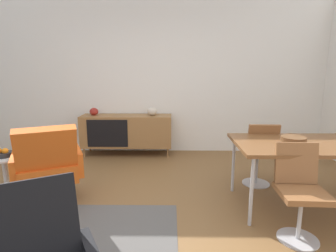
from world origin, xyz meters
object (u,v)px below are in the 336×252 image
Objects in this scene: dining_table at (310,147)px; wooden_bowl_on_table at (294,139)px; vase_sculptural_dark at (94,112)px; fruit_bowl at (3,154)px; vase_cobalt at (152,111)px; dining_chair_back_left at (259,152)px; side_table_round at (5,173)px; dining_chair_front_left at (300,188)px; lounge_chair_red at (48,165)px; sideboard at (127,131)px.

dining_table is 6.15× the size of wooden_bowl_on_table.
vase_sculptural_dark is 3.46m from dining_table.
fruit_bowl is at bearing 177.45° from dining_table.
vase_cobalt is at bearing 47.53° from fruit_bowl.
vase_cobalt is at bearing 131.14° from wooden_bowl_on_table.
fruit_bowl is (-3.10, -0.41, 0.09)m from dining_chair_back_left.
side_table_round is 2.60× the size of fruit_bowl.
vase_sculptural_dark is (-1.04, 0.00, -0.01)m from vase_cobalt.
dining_chair_front_left is at bearing -59.10° from vase_cobalt.
vase_sculptural_dark and dining_chair_front_left have the same top height.
fruit_bowl is at bearing 167.08° from lounge_chair_red.
vase_sculptural_dark is 0.76× the size of fruit_bowl.
dining_table is 3.47m from side_table_round.
lounge_chair_red is (-2.70, -0.00, -0.30)m from wooden_bowl_on_table.
dining_chair_back_left is 0.90× the size of lounge_chair_red.
dining_table is at bearing -33.78° from vase_sculptural_dark.
sideboard reaches higher than side_table_round.
sideboard is 0.59m from vase_cobalt.
vase_cobalt reaches higher than vase_sculptural_dark.
wooden_bowl_on_table is at bearing 172.61° from dining_table.
dining_chair_front_left reaches higher than sideboard.
lounge_chair_red is at bearing -118.61° from vase_cobalt.
dining_table is 3.08× the size of side_table_round.
lounge_chair_red is (-2.52, -0.54, -0.00)m from dining_chair_back_left.
sideboard is 3.01m from dining_table.
dining_chair_front_left is at bearing -12.93° from fruit_bowl.
dining_chair_front_left is 3.19m from side_table_round.
sideboard is 1.87× the size of dining_chair_front_left.
vase_cobalt is (0.47, 0.00, 0.35)m from sideboard.
dining_chair_front_left is at bearing -106.68° from wooden_bowl_on_table.
vase_sculptural_dark is 0.18× the size of dining_chair_front_left.
vase_cobalt is 0.34× the size of side_table_round.
fruit_bowl is at bearing 167.07° from dining_chair_front_left.
dining_chair_back_left is (-0.35, 0.56, -0.23)m from dining_table.
dining_chair_back_left is at bearing 122.14° from dining_table.
dining_chair_back_left is 3.13m from side_table_round.
sideboard is at bearing 145.06° from dining_chair_back_left.
sideboard is 3.15m from dining_chair_front_left.
wooden_bowl_on_table is at bearing -35.12° from vase_sculptural_dark.
dining_chair_back_left reaches higher than wooden_bowl_on_table.
vase_sculptural_dark is at bearing 135.51° from dining_chair_front_left.
vase_cobalt is 2.66m from dining_table.
sideboard is 8.00× the size of fruit_bowl.
dining_chair_front_left reaches higher than side_table_round.
vase_sculptural_dark reaches higher than dining_table.
fruit_bowl is (-3.45, 0.15, -0.14)m from dining_table.
vase_sculptural_dark is at bearing 146.22° from dining_table.
dining_chair_front_left is 1.65× the size of side_table_round.
vase_sculptural_dark is 0.16× the size of lounge_chair_red.
wooden_bowl_on_table reaches higher than fruit_bowl.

